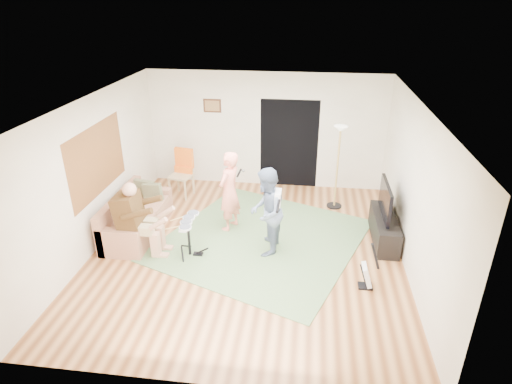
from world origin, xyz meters
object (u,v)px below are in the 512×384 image
guitarist (266,212)px  dining_chair (182,179)px  tv_cabinet (384,229)px  sofa (134,220)px  singer (229,192)px  television (385,200)px  guitar_spare (367,275)px  drum_kit (189,239)px  torchiere_lamp (339,153)px

guitarist → dining_chair: 3.06m
tv_cabinet → sofa: bearing=-176.3°
sofa → tv_cabinet: bearing=3.7°
dining_chair → singer: bearing=-32.7°
sofa → television: bearing=3.7°
guitarist → television: 2.21m
guitar_spare → tv_cabinet: guitar_spare is taller
drum_kit → television: television is taller
drum_kit → guitarist: 1.45m
guitar_spare → tv_cabinet: 1.57m
dining_chair → television: size_ratio=1.03×
guitarist → torchiere_lamp: torchiere_lamp is taller
singer → tv_cabinet: bearing=110.0°
torchiere_lamp → dining_chair: size_ratio=1.67×
guitar_spare → television: bearing=74.6°
drum_kit → guitarist: bearing=12.5°
guitarist → torchiere_lamp: 2.40m
sofa → guitar_spare: bearing=-15.4°
guitarist → tv_cabinet: (2.16, 0.66, -0.55)m
drum_kit → guitarist: guitarist is taller
torchiere_lamp → singer: bearing=-149.6°
sofa → torchiere_lamp: torchiere_lamp is taller
torchiere_lamp → television: torchiere_lamp is taller
singer → torchiere_lamp: bearing=142.0°
sofa → dining_chair: 1.82m
guitar_spare → tv_cabinet: size_ratio=0.59×
drum_kit → guitar_spare: size_ratio=0.91×
sofa → guitarist: 2.70m
drum_kit → torchiere_lamp: bearing=40.7°
television → torchiere_lamp: bearing=121.9°
guitarist → torchiere_lamp: size_ratio=0.88×
drum_kit → singer: bearing=62.5°
guitar_spare → guitarist: bearing=153.8°
drum_kit → dining_chair: 2.55m
dining_chair → torchiere_lamp: bearing=9.9°
singer → dining_chair: (-1.37, 1.37, -0.42)m
drum_kit → television: 3.62m
sofa → guitar_spare: size_ratio=2.36×
guitar_spare → singer: bearing=147.7°
guitar_spare → torchiere_lamp: (-0.40, 2.81, 1.01)m
sofa → drum_kit: sofa is taller
torchiere_lamp → television: size_ratio=1.73×
singer → guitarist: size_ratio=1.00×
drum_kit → television: (3.45, 0.96, 0.53)m
torchiere_lamp → dining_chair: bearing=177.7°
sofa → drum_kit: size_ratio=2.61×
guitar_spare → television: (0.41, 1.50, 0.62)m
singer → guitarist: 1.09m
guitar_spare → torchiere_lamp: size_ratio=0.45×
singer → tv_cabinet: singer is taller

